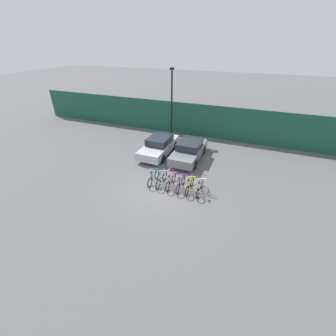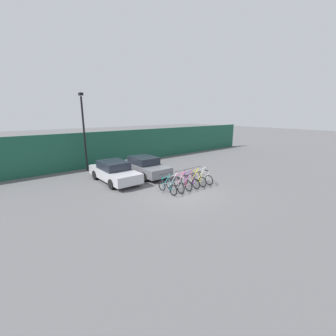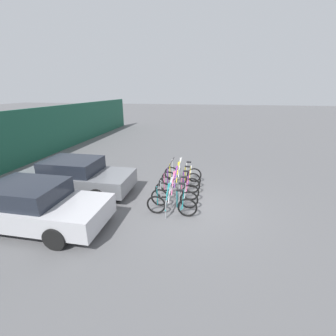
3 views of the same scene
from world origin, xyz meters
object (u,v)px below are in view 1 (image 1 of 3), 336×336
bicycle_teal (153,178)px  bicycle_silver (161,179)px  bicycle_pink (171,181)px  lamp_post (172,100)px  bike_rack (177,180)px  car_silver (159,146)px  bicycle_purple (181,184)px  bicycle_yellow (190,186)px  bicycle_white (200,188)px  car_grey (189,150)px

bicycle_teal → bicycle_silver: size_ratio=1.00×
bicycle_pink → lamp_post: (-3.02, 7.97, 2.98)m
bicycle_silver → bicycle_pink: (0.63, 0.00, 0.00)m
bike_rack → lamp_post: bearing=113.2°
bicycle_silver → car_silver: car_silver is taller
lamp_post → bicycle_pink: bearing=-69.2°
bicycle_purple → bicycle_yellow: size_ratio=1.00×
bicycle_teal → bicycle_purple: (1.82, 0.00, 0.00)m
bicycle_pink → lamp_post: bearing=107.1°
bicycle_silver → bicycle_purple: bearing=1.3°
bicycle_white → car_grey: car_grey is taller
bicycle_white → car_grey: size_ratio=0.38×
bike_rack → car_grey: size_ratio=0.79×
bicycle_yellow → car_grey: (-1.32, 4.11, 0.31)m
bicycle_teal → lamp_post: 8.71m
car_grey → bicycle_pink: bearing=-88.6°
bicycle_silver → car_silver: (-1.93, 4.05, 0.31)m
bicycle_yellow → car_silver: (-3.77, 4.05, 0.31)m
car_silver → car_grey: 2.46m
bike_rack → lamp_post: 8.99m
bicycle_teal → bicycle_yellow: (2.40, 0.00, 0.00)m
bicycle_teal → bicycle_pink: size_ratio=1.00×
bicycle_silver → bicycle_yellow: same height
car_grey → car_silver: bearing=-178.6°
bicycle_teal → bicycle_pink: 1.18m
bicycle_teal → bicycle_white: same height
bicycle_white → bike_rack: bearing=175.1°
lamp_post → car_silver: bearing=-83.2°
car_grey → bicycle_white: bearing=-64.6°
car_silver → lamp_post: (-0.47, 3.93, 2.66)m
bicycle_purple → bicycle_white: 1.21m
bicycle_purple → bicycle_white: size_ratio=1.00×
bicycle_pink → bicycle_purple: same height
bicycle_yellow → bicycle_pink: bearing=-178.7°
bicycle_yellow → lamp_post: (-4.24, 7.97, 2.98)m
bicycle_white → bicycle_pink: bearing=-179.3°
bicycle_pink → bicycle_white: size_ratio=1.00×
bicycle_teal → lamp_post: (-1.84, 7.97, 2.98)m
bike_rack → bicycle_silver: (-0.96, -0.15, -0.11)m
bicycle_pink → car_silver: 4.80m
bicycle_silver → bike_rack: bearing=10.1°
bicycle_purple → car_silver: size_ratio=0.38×
bicycle_pink → bicycle_purple: (0.64, 0.00, 0.00)m
bicycle_purple → lamp_post: bearing=116.8°
bicycle_silver → car_grey: size_ratio=0.38×
bike_rack → bicycle_white: bicycle_white is taller
bicycle_yellow → car_grey: size_ratio=0.38×
bike_rack → car_silver: 4.86m
bike_rack → bicycle_purple: (0.31, -0.15, -0.11)m
car_silver → bicycle_white: bearing=-42.6°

